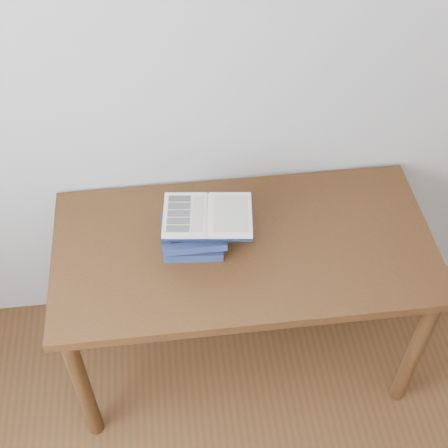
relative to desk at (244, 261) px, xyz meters
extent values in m
cube|color=#AFABA6|center=(0.10, 0.37, 0.64)|extent=(3.50, 0.04, 2.60)
cube|color=#4A2812|center=(0.00, 0.00, 0.08)|extent=(1.41, 0.71, 0.04)
cylinder|color=#4A2812|center=(-0.65, -0.29, -0.30)|extent=(0.06, 0.06, 0.72)
cylinder|color=#4A2812|center=(0.65, -0.29, -0.30)|extent=(0.06, 0.06, 0.72)
cylinder|color=#4A2812|center=(-0.65, 0.29, -0.30)|extent=(0.06, 0.06, 0.72)
cylinder|color=#4A2812|center=(0.65, 0.29, -0.30)|extent=(0.06, 0.06, 0.72)
cube|color=#1A2250|center=(-0.18, 0.02, 0.11)|extent=(0.23, 0.19, 0.04)
cube|color=black|center=(-0.19, 0.02, 0.15)|extent=(0.19, 0.15, 0.03)
cube|color=#1A2250|center=(-0.19, 0.01, 0.18)|extent=(0.23, 0.18, 0.03)
cube|color=black|center=(-0.17, 0.03, 0.21)|extent=(0.20, 0.14, 0.03)
cube|color=black|center=(-0.13, 0.03, 0.23)|extent=(0.34, 0.26, 0.01)
cube|color=beige|center=(-0.21, 0.04, 0.24)|extent=(0.18, 0.23, 0.01)
cube|color=beige|center=(-0.05, 0.02, 0.24)|extent=(0.18, 0.23, 0.01)
cylinder|color=beige|center=(-0.13, 0.03, 0.24)|extent=(0.04, 0.21, 0.01)
cube|color=black|center=(-0.22, 0.11, 0.25)|extent=(0.08, 0.04, 0.00)
cube|color=black|center=(-0.23, 0.08, 0.25)|extent=(0.08, 0.04, 0.00)
cube|color=black|center=(-0.23, 0.04, 0.25)|extent=(0.08, 0.04, 0.00)
cube|color=black|center=(-0.24, 0.01, 0.25)|extent=(0.08, 0.04, 0.00)
cube|color=black|center=(-0.24, -0.03, 0.25)|extent=(0.08, 0.04, 0.00)
cube|color=beige|center=(-0.16, 0.03, 0.25)|extent=(0.06, 0.18, 0.00)
cube|color=beige|center=(-0.05, 0.02, 0.25)|extent=(0.14, 0.19, 0.00)
camera|label=1|loc=(-0.25, -1.47, 1.85)|focal=50.00mm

